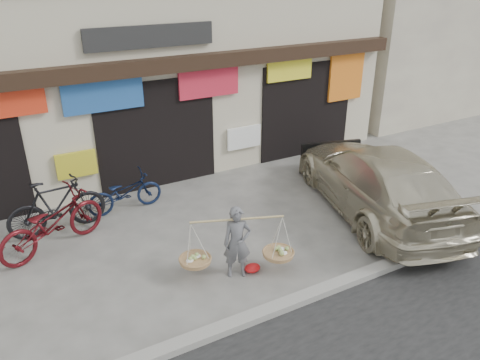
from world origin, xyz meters
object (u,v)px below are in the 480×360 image
suv (376,180)px  street_vendor (237,245)px  bike_0 (52,223)px  bike_1 (57,206)px  bike_2 (125,192)px

suv → street_vendor: bearing=25.1°
street_vendor → bike_0: size_ratio=0.88×
bike_1 → suv: suv is taller
street_vendor → suv: size_ratio=0.35×
street_vendor → bike_1: 4.07m
bike_0 → bike_2: size_ratio=1.31×
bike_0 → bike_1: 0.68m
bike_1 → bike_2: size_ratio=1.17×
bike_0 → suv: suv is taller
street_vendor → bike_1: street_vendor is taller
street_vendor → bike_0: 3.73m
street_vendor → bike_1: size_ratio=0.98×
bike_0 → suv: 6.94m
street_vendor → bike_2: size_ratio=1.15×
bike_1 → bike_2: bearing=-84.1°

